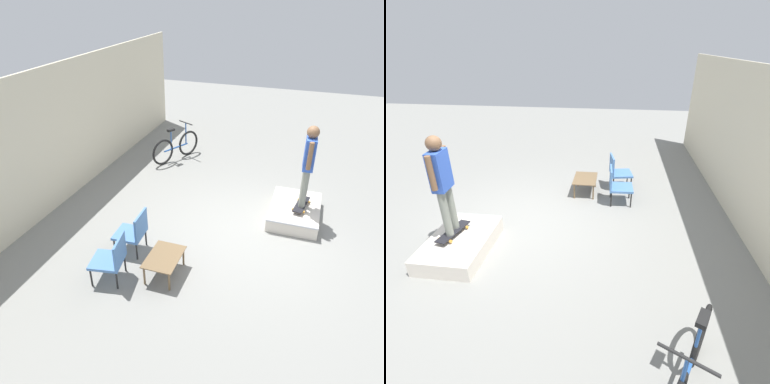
# 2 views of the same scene
# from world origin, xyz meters

# --- Properties ---
(ground_plane) EXTENTS (24.00, 24.00, 0.00)m
(ground_plane) POSITION_xyz_m (0.00, 0.00, 0.00)
(ground_plane) COLOR gray
(house_wall_back) EXTENTS (12.00, 0.06, 3.00)m
(house_wall_back) POSITION_xyz_m (0.00, 4.27, 1.50)
(house_wall_back) COLOR beige
(house_wall_back) RESTS_ON ground_plane
(skate_ramp_box) EXTENTS (1.52, 1.02, 0.31)m
(skate_ramp_box) POSITION_xyz_m (0.92, -0.85, 0.14)
(skate_ramp_box) COLOR silver
(skate_ramp_box) RESTS_ON ground_plane
(skateboard_on_ramp) EXTENTS (0.75, 0.34, 0.07)m
(skateboard_on_ramp) POSITION_xyz_m (0.88, -0.96, 0.37)
(skateboard_on_ramp) COLOR black
(skateboard_on_ramp) RESTS_ON skate_ramp_box
(person_skater) EXTENTS (0.57, 0.24, 1.70)m
(person_skater) POSITION_xyz_m (0.88, -0.96, 1.38)
(person_skater) COLOR gray
(person_skater) RESTS_ON skateboard_on_ramp
(coffee_table) EXTENTS (0.78, 0.55, 0.39)m
(coffee_table) POSITION_xyz_m (-1.65, 1.10, 0.34)
(coffee_table) COLOR brown
(coffee_table) RESTS_ON ground_plane
(patio_chair_left) EXTENTS (0.60, 0.60, 0.85)m
(patio_chair_left) POSITION_xyz_m (-2.04, 1.87, 0.46)
(patio_chair_left) COLOR black
(patio_chair_left) RESTS_ON ground_plane
(patio_chair_right) EXTENTS (0.55, 0.55, 0.85)m
(patio_chair_right) POSITION_xyz_m (-1.24, 1.87, 0.46)
(patio_chair_right) COLOR black
(patio_chair_right) RESTS_ON ground_plane
(bicycle) EXTENTS (1.53, 0.82, 1.01)m
(bicycle) POSITION_xyz_m (2.91, 2.63, 0.39)
(bicycle) COLOR black
(bicycle) RESTS_ON ground_plane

